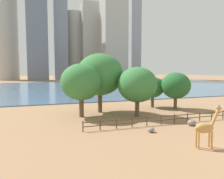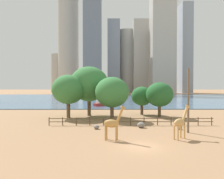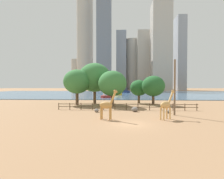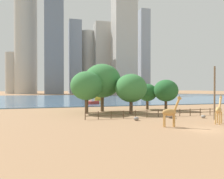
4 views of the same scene
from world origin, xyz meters
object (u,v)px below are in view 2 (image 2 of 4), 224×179
(boat_ferry, at_px, (112,99))
(tree_right_small, at_px, (160,95))
(boulder_small, at_px, (141,125))
(tree_left_large, at_px, (89,84))
(giraffe_tall, at_px, (113,123))
(boulder_near_fence, at_px, (180,128))
(boulder_by_pole, at_px, (96,127))
(tree_right_tall, at_px, (112,92))
(utility_pole, at_px, (188,101))
(tree_left_small, at_px, (68,89))
(boat_tug, at_px, (100,104))
(tree_center_broad, at_px, (142,96))
(giraffe_companion, at_px, (180,122))
(boat_sailboat, at_px, (119,95))

(boat_ferry, bearing_deg, tree_right_small, -0.69)
(boulder_small, distance_m, tree_left_large, 16.95)
(giraffe_tall, bearing_deg, boulder_near_fence, 45.40)
(boulder_near_fence, relative_size, boulder_small, 0.65)
(boulder_by_pole, bearing_deg, tree_right_tall, 75.23)
(giraffe_tall, xyz_separation_m, utility_pole, (10.19, 3.88, 2.36))
(tree_left_large, distance_m, tree_left_small, 4.81)
(tree_right_small, xyz_separation_m, boat_tug, (-13.05, 20.70, -3.66))
(boulder_small, distance_m, boat_ferry, 50.90)
(tree_center_broad, height_order, tree_right_small, tree_right_small)
(tree_left_large, relative_size, tree_right_tall, 1.30)
(utility_pole, distance_m, boulder_near_fence, 4.56)
(tree_left_small, distance_m, tree_right_small, 18.21)
(tree_left_large, relative_size, boat_ferry, 1.51)
(tree_right_small, bearing_deg, boat_tug, 122.23)
(utility_pole, xyz_separation_m, tree_center_broad, (-3.68, 17.91, -0.33))
(boulder_small, height_order, tree_right_tall, tree_right_tall)
(boulder_near_fence, distance_m, tree_right_small, 13.31)
(boulder_by_pole, height_order, boulder_small, boulder_small)
(utility_pole, relative_size, boat_ferry, 1.27)
(boulder_small, bearing_deg, giraffe_companion, -61.55)
(tree_right_small, bearing_deg, boat_sailboat, 95.08)
(giraffe_tall, relative_size, giraffe_companion, 1.01)
(boulder_by_pole, bearing_deg, tree_left_large, 99.94)
(boulder_small, xyz_separation_m, tree_left_small, (-12.88, 10.17, 5.11))
(boulder_by_pole, bearing_deg, giraffe_tall, -70.05)
(boat_ferry, distance_m, boat_sailboat, 25.00)
(giraffe_companion, xyz_separation_m, boat_tug, (-11.50, 38.78, -1.17))
(giraffe_companion, relative_size, tree_right_tall, 0.52)
(giraffe_tall, relative_size, boulder_by_pole, 5.15)
(tree_left_small, bearing_deg, boat_ferry, 77.56)
(tree_left_small, bearing_deg, boulder_by_pole, -60.78)
(tree_right_tall, height_order, boat_ferry, tree_right_tall)
(tree_right_tall, bearing_deg, boat_tug, 98.14)
(boulder_by_pole, xyz_separation_m, boulder_small, (6.64, 0.99, 0.11))
(boulder_by_pole, relative_size, boulder_small, 0.69)
(tree_left_small, xyz_separation_m, tree_right_small, (18.15, 1.06, -1.05))
(boat_ferry, height_order, boat_sailboat, boat_sailboat)
(boat_tug, bearing_deg, giraffe_companion, -113.41)
(boulder_small, height_order, tree_center_broad, tree_center_broad)
(giraffe_companion, relative_size, boulder_by_pole, 5.12)
(boulder_by_pole, height_order, boat_sailboat, boat_sailboat)
(giraffe_companion, height_order, boulder_near_fence, giraffe_companion)
(tree_right_tall, relative_size, tree_right_small, 1.14)
(giraffe_tall, relative_size, boulder_small, 3.57)
(giraffe_companion, height_order, boulder_small, giraffe_companion)
(tree_left_small, xyz_separation_m, boat_tug, (5.10, 21.76, -4.72))
(giraffe_tall, bearing_deg, boulder_small, 73.29)
(giraffe_tall, relative_size, tree_left_small, 0.50)
(boulder_near_fence, height_order, boat_ferry, boat_ferry)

